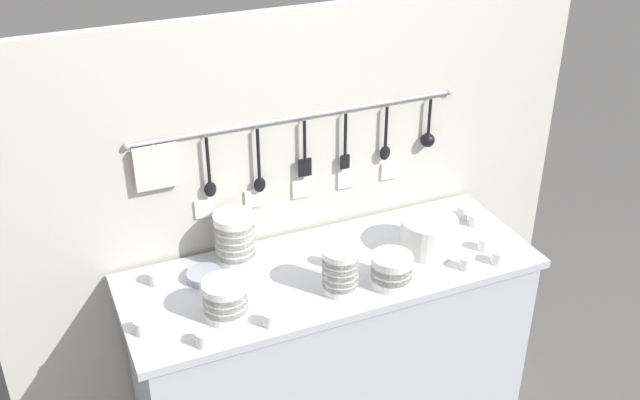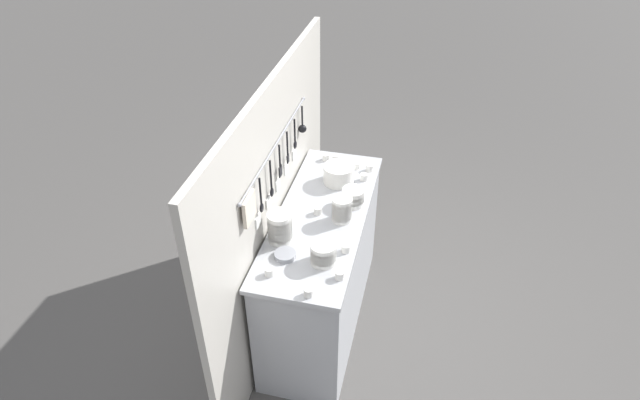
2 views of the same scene
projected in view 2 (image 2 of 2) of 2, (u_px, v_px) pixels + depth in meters
ground_plane at (322, 316)px, 3.92m from camera, size 20.00×20.00×0.00m
counter at (322, 269)px, 3.63m from camera, size 1.49×0.55×0.95m
back_wall at (276, 212)px, 3.44m from camera, size 2.29×0.09×1.80m
bowl_stack_back_corner at (323, 253)px, 2.96m from camera, size 0.15×0.15×0.13m
bowl_stack_tall_left at (342, 209)px, 3.26m from camera, size 0.12×0.12×0.16m
bowl_stack_nested_right at (353, 197)px, 3.41m from camera, size 0.14×0.14×0.11m
bowl_stack_short_front at (280, 227)px, 3.10m from camera, size 0.14×0.14×0.19m
plate_stack at (339, 174)px, 3.61m from camera, size 0.21×0.21×0.13m
steel_mixing_bowl at (285, 255)px, 3.03m from camera, size 0.12×0.12×0.03m
cup_beside_plates at (336, 158)px, 3.85m from camera, size 0.05×0.05×0.05m
cup_back_left at (364, 177)px, 3.65m from camera, size 0.05×0.05×0.05m
cup_back_right at (269, 272)px, 2.91m from camera, size 0.05×0.05×0.05m
cup_edge_far at (346, 248)px, 3.06m from camera, size 0.05×0.05×0.05m
cup_front_right at (356, 166)px, 3.76m from camera, size 0.05×0.05×0.05m
cup_edge_near at (318, 210)px, 3.35m from camera, size 0.05×0.05×0.05m
cup_mid_row at (309, 292)px, 2.78m from camera, size 0.05×0.05×0.05m
cup_centre at (326, 157)px, 3.86m from camera, size 0.05×0.05×0.05m
cup_front_left at (369, 168)px, 3.74m from camera, size 0.05×0.05×0.05m
cup_by_caddy at (340, 275)px, 2.88m from camera, size 0.05×0.05×0.05m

